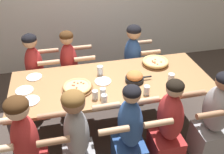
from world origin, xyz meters
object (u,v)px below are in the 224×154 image
at_px(empty_plate_c, 24,90).
at_px(diner_far_midright, 132,65).
at_px(diner_near_midleft, 78,144).
at_px(drinking_glass_e, 147,91).
at_px(diner_near_midright, 167,131).
at_px(cocktail_glass_blue, 104,99).
at_px(empty_plate_d, 34,77).
at_px(drinking_glass_d, 171,79).
at_px(empty_plate_b, 103,81).
at_px(diner_far_left, 37,76).
at_px(diner_near_right, 212,123).
at_px(empty_plate_a, 30,101).
at_px(skillet_bowl, 135,77).
at_px(diner_far_midleft, 71,73).
at_px(diner_near_left, 28,152).
at_px(drinking_glass_a, 100,71).
at_px(diner_near_center, 129,137).
at_px(pizza_board_second, 77,87).
at_px(pizza_board_main, 155,62).
at_px(drinking_glass_b, 103,94).

distance_m(empty_plate_c, diner_far_midright, 1.64).
xyz_separation_m(diner_near_midleft, diner_far_midright, (0.98, 1.38, -0.01)).
xyz_separation_m(drinking_glass_e, diner_near_midright, (0.14, -0.34, -0.30)).
bearing_deg(cocktail_glass_blue, empty_plate_d, 137.57).
height_order(drinking_glass_d, drinking_glass_e, drinking_glass_d).
height_order(empty_plate_c, cocktail_glass_blue, cocktail_glass_blue).
height_order(empty_plate_b, diner_far_left, diner_far_left).
bearing_deg(diner_near_right, empty_plate_a, 75.34).
xyz_separation_m(skillet_bowl, drinking_glass_e, (0.05, -0.28, -0.01)).
bearing_deg(drinking_glass_e, empty_plate_b, 140.23).
relative_size(drinking_glass_d, diner_far_midleft, 0.10).
relative_size(diner_near_left, diner_near_midright, 1.04).
bearing_deg(empty_plate_b, diner_far_left, 139.91).
distance_m(drinking_glass_a, diner_near_center, 0.91).
xyz_separation_m(skillet_bowl, diner_near_midleft, (-0.76, -0.62, -0.28)).
xyz_separation_m(pizza_board_second, drinking_glass_e, (0.73, -0.26, 0.02)).
distance_m(drinking_glass_d, drinking_glass_e, 0.38).
height_order(diner_near_center, diner_far_midleft, diner_far_midleft).
xyz_separation_m(pizza_board_second, empty_plate_a, (-0.51, -0.10, -0.02)).
height_order(diner_near_left, diner_far_midleft, diner_near_left).
height_order(cocktail_glass_blue, drinking_glass_d, cocktail_glass_blue).
bearing_deg(diner_near_left, diner_far_midright, -46.34).
bearing_deg(drinking_glass_a, drinking_glass_e, -50.22).
relative_size(empty_plate_a, diner_near_center, 0.17).
bearing_deg(diner_far_left, diner_near_center, 34.55).
distance_m(empty_plate_d, cocktail_glass_blue, 0.99).
height_order(cocktail_glass_blue, diner_far_midright, diner_far_midright).
relative_size(empty_plate_a, drinking_glass_d, 1.60).
bearing_deg(pizza_board_second, diner_far_left, 123.12).
distance_m(empty_plate_d, drinking_glass_d, 1.64).
distance_m(drinking_glass_e, diner_near_midright, 0.48).
height_order(skillet_bowl, diner_far_midleft, diner_far_midleft).
relative_size(cocktail_glass_blue, diner_far_midleft, 0.11).
height_order(empty_plate_b, empty_plate_d, same).
relative_size(empty_plate_b, diner_near_midright, 0.17).
distance_m(skillet_bowl, empty_plate_c, 1.27).
distance_m(pizza_board_main, cocktail_glass_blue, 1.04).
bearing_deg(drinking_glass_a, diner_near_left, -135.30).
height_order(skillet_bowl, empty_plate_d, skillet_bowl).
distance_m(drinking_glass_e, diner_near_midleft, 0.92).
relative_size(diner_near_center, diner_near_midleft, 0.98).
xyz_separation_m(pizza_board_second, empty_plate_b, (0.31, 0.09, -0.02)).
distance_m(cocktail_glass_blue, diner_near_left, 0.89).
bearing_deg(pizza_board_second, drinking_glass_d, -6.11).
distance_m(empty_plate_d, diner_far_left, 0.48).
relative_size(diner_near_midleft, diner_near_right, 1.02).
height_order(cocktail_glass_blue, drinking_glass_a, cocktail_glass_blue).
bearing_deg(drinking_glass_b, drinking_glass_e, -5.10).
bearing_deg(empty_plate_a, diner_far_left, 89.65).
bearing_deg(skillet_bowl, pizza_board_second, -178.51).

